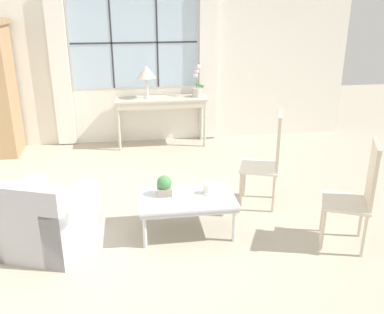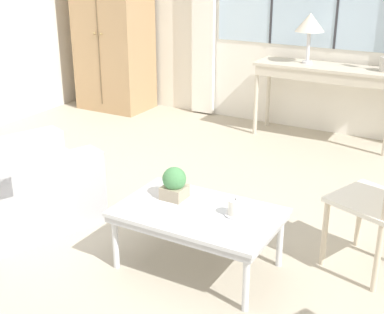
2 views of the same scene
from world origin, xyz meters
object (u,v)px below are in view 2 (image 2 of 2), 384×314
Objects in this scene: coffee_table at (198,217)px; console_table at (326,74)px; table_lamp at (310,23)px; armchair_upholstered at (24,187)px; pillar_candle at (235,209)px; armoire at (113,27)px; potted_plant_small at (174,183)px.

console_table is at bearing 90.94° from coffee_table.
armchair_upholstered is (-1.17, -2.93, -0.94)m from table_lamp.
coffee_table is 7.98× the size of pillar_candle.
coffee_table is at bearing -167.22° from pillar_candle.
console_table is 1.47× the size of coffee_table.
armchair_upholstered is at bearing -115.54° from console_table.
armchair_upholstered is 1.09× the size of coffee_table.
console_table is 2.86m from coffee_table.
armchair_upholstered is (-1.39, -2.90, -0.44)m from console_table.
pillar_candle is (0.23, 0.05, 0.09)m from coffee_table.
console_table is 0.55m from table_lamp.
armoire is 2.02× the size of coffee_table.
armoire is 3.91× the size of table_lamp.
armchair_upholstered is at bearing -172.75° from potted_plant_small.
armoire is 3.70m from potted_plant_small.
pillar_candle is at bearing 12.78° from coffee_table.
coffee_table is (1.43, 0.07, 0.09)m from armchair_upholstered.
table_lamp is (2.45, 0.09, 0.19)m from armoire.
pillar_candle is at bearing 4.19° from armchair_upholstered.
table_lamp reaches higher than potted_plant_small.
table_lamp reaches higher than armchair_upholstered.
armchair_upholstered is at bearing -65.63° from armoire.
armoire is at bearing 137.34° from pillar_candle.
potted_plant_small is (0.04, -2.77, -0.70)m from table_lamp.
table_lamp is at bearing 99.98° from pillar_candle.
armoire is 4.05m from pillar_candle.
table_lamp is at bearing 173.98° from console_table.
pillar_candle reaches higher than coffee_table.
table_lamp is 2.95m from pillar_candle.
potted_plant_small is at bearing 175.87° from pillar_candle.
potted_plant_small is at bearing 159.29° from coffee_table.
potted_plant_small is (-0.18, -2.75, -0.20)m from console_table.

